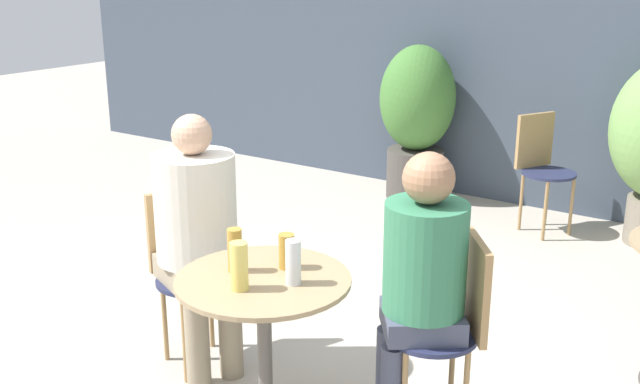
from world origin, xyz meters
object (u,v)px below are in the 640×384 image
at_px(cafe_table_near, 264,319).
at_px(bistro_chair_0, 453,317).
at_px(beer_glass_0, 293,262).
at_px(beer_glass_2, 235,250).
at_px(bistro_chair_1, 188,260).
at_px(bistro_chair_3, 541,161).
at_px(seated_person_0, 421,272).
at_px(beer_glass_3, 239,266).
at_px(seated_person_1, 198,226).
at_px(potted_plant_0, 417,115).
at_px(beer_glass_1, 287,251).

bearing_deg(cafe_table_near, bistro_chair_0, 36.73).
xyz_separation_m(beer_glass_0, beer_glass_2, (-0.26, -0.03, 0.00)).
relative_size(bistro_chair_1, bistro_chair_3, 1.00).
height_order(cafe_table_near, beer_glass_0, beer_glass_0).
bearing_deg(bistro_chair_3, seated_person_0, -142.57).
xyz_separation_m(cafe_table_near, beer_glass_3, (-0.01, -0.13, 0.27)).
relative_size(seated_person_0, beer_glass_2, 6.75).
distance_m(cafe_table_near, seated_person_1, 0.66).
bearing_deg(bistro_chair_0, beer_glass_2, -94.75).
height_order(seated_person_0, potted_plant_0, potted_plant_0).
relative_size(cafe_table_near, seated_person_0, 0.59).
bearing_deg(bistro_chair_3, cafe_table_near, -152.78).
xyz_separation_m(bistro_chair_0, bistro_chair_1, (-1.31, -0.16, 0.00)).
bearing_deg(cafe_table_near, beer_glass_1, 82.21).
bearing_deg(beer_glass_2, bistro_chair_1, 151.38).
distance_m(bistro_chair_1, seated_person_1, 0.26).
bearing_deg(seated_person_0, bistro_chair_1, -123.31).
bearing_deg(bistro_chair_1, bistro_chair_0, -60.00).
bearing_deg(beer_glass_0, beer_glass_1, 135.86).
bearing_deg(bistro_chair_0, seated_person_0, -90.00).
bearing_deg(beer_glass_0, seated_person_0, 43.61).
height_order(beer_glass_2, beer_glass_3, beer_glass_3).
xyz_separation_m(beer_glass_1, beer_glass_3, (-0.02, -0.27, 0.02)).
bearing_deg(beer_glass_1, bistro_chair_3, 88.23).
xyz_separation_m(bistro_chair_0, beer_glass_2, (-0.74, -0.46, 0.28)).
bearing_deg(beer_glass_2, bistro_chair_0, 31.98).
bearing_deg(bistro_chair_1, potted_plant_0, 29.02).
relative_size(seated_person_1, beer_glass_2, 7.00).
xyz_separation_m(bistro_chair_1, beer_glass_2, (0.57, -0.31, 0.28)).
bearing_deg(cafe_table_near, beer_glass_2, -176.34).
xyz_separation_m(bistro_chair_3, beer_glass_2, (-0.24, -3.10, 0.28)).
bearing_deg(beer_glass_0, beer_glass_3, -131.68).
height_order(bistro_chair_0, potted_plant_0, potted_plant_0).
distance_m(beer_glass_1, beer_glass_3, 0.27).
xyz_separation_m(bistro_chair_1, seated_person_1, (0.13, -0.06, 0.22)).
height_order(beer_glass_3, potted_plant_0, potted_plant_0).
height_order(bistro_chair_1, beer_glass_0, beer_glass_0).
xyz_separation_m(seated_person_0, beer_glass_3, (-0.51, -0.51, 0.08)).
bearing_deg(cafe_table_near, bistro_chair_1, 156.73).
distance_m(bistro_chair_1, beer_glass_2, 0.70).
bearing_deg(potted_plant_0, beer_glass_3, -73.82).
bearing_deg(potted_plant_0, beer_glass_1, -72.14).
xyz_separation_m(bistro_chair_3, beer_glass_3, (-0.12, -3.22, 0.28)).
distance_m(bistro_chair_0, potted_plant_0, 3.28).
distance_m(bistro_chair_1, bistro_chair_3, 2.91).
bearing_deg(bistro_chair_0, seated_person_1, -116.66).
xyz_separation_m(beer_glass_0, beer_glass_1, (-0.11, 0.11, -0.02)).
bearing_deg(beer_glass_0, beer_glass_2, -173.41).
bearing_deg(bistro_chair_0, beer_glass_3, -83.09).
height_order(bistro_chair_3, beer_glass_3, beer_glass_3).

